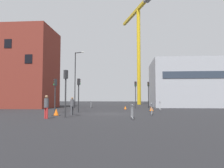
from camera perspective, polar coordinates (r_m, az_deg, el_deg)
The scene contains 19 objects.
ground at distance 21.56m, azimuth -1.52°, elevation -7.89°, with size 160.00×160.00×0.00m, color black.
brick_building at distance 37.52m, azimuth -23.06°, elevation 3.81°, with size 10.40×7.78×12.60m.
office_block at distance 40.95m, azimuth 20.17°, elevation -0.03°, with size 13.80×10.98×8.11m.
construction_crane at distance 54.47m, azimuth 6.92°, elevation 11.68°, with size 6.68×17.44×24.23m.
streetlamp_tall at distance 34.97m, azimuth -9.56°, elevation 2.19°, with size 1.64×0.81×8.96m.
traffic_light_far at distance 17.66m, azimuth -12.20°, elevation -0.37°, with size 0.36×0.38×3.81m.
traffic_light_crosswalk at distance 22.91m, azimuth -14.90°, elevation -1.53°, with size 0.36×0.38×3.53m.
traffic_light_median at distance 23.69m, azimuth -8.86°, elevation -1.45°, with size 0.39×0.34×3.68m.
traffic_light_verge at distance 31.52m, azimuth 6.29°, elevation -1.71°, with size 0.34×0.39×3.98m.
traffic_light_near at distance 34.06m, azimuth 9.66°, elevation -1.71°, with size 0.31×0.39×4.09m.
pedestrian_walking at distance 17.03m, azimuth -17.06°, elevation -5.35°, with size 0.34×0.34×1.77m.
pedestrian_waiting at distance 20.23m, azimuth -10.55°, elevation -5.40°, with size 0.34×0.34×1.64m.
safety_barrier_front at distance 16.40m, azimuth 5.33°, elevation -7.21°, with size 0.17×1.86×1.08m.
safety_barrier_right_run at distance 28.80m, azimuth 12.63°, elevation -5.64°, with size 0.19×2.34×1.08m.
safety_barrier_rear at distance 20.73m, azimuth 10.53°, elevation -6.44°, with size 0.34×2.22×1.08m.
safety_barrier_left_run at distance 35.17m, azimuth -5.62°, elevation -5.36°, with size 0.32×1.86×1.08m.
traffic_cone_orange at distance 26.15m, azimuth 10.47°, elevation -6.46°, with size 0.63×0.63×0.63m.
traffic_cone_on_verge at distance 19.76m, azimuth -14.62°, elevation -7.31°, with size 0.62×0.62×0.62m.
traffic_cone_by_barrier at distance 29.69m, azimuth 3.57°, elevation -6.34°, with size 0.47×0.47×0.48m.
Camera 1 is at (2.24, -21.38, 1.55)m, focal length 34.39 mm.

